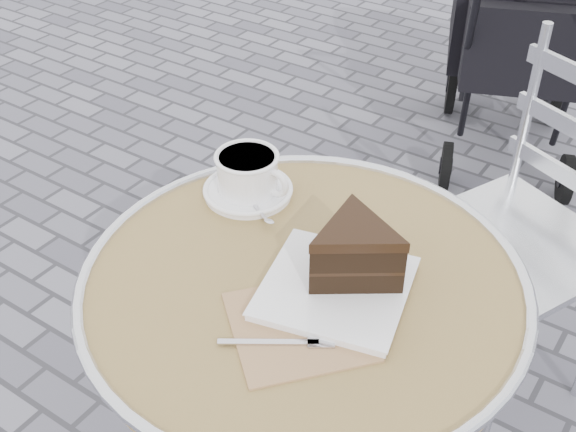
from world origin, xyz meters
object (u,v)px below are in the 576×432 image
Objects in this scene: cappuccino_set at (248,177)px; cake_plate_set at (350,261)px; cafe_table at (302,350)px; baby_stroller at (520,34)px; bistro_chair at (550,198)px.

cake_plate_set is at bearing -23.63° from cappuccino_set.
cafe_table is at bearing -175.27° from cake_plate_set.
baby_stroller is (-0.23, 1.80, -0.11)m from cafe_table.
cake_plate_set is 0.74m from bistro_chair.
baby_stroller is (-0.44, 1.09, -0.10)m from bistro_chair.
cake_plate_set reaches higher than cappuccino_set.
baby_stroller is (-0.02, 1.66, -0.31)m from cappuccino_set.
cappuccino_set is 0.17× the size of baby_stroller.
cappuccino_set is 0.49× the size of cake_plate_set.
cappuccino_set is at bearing -111.39° from baby_stroller.
cafe_table is at bearing -82.21° from bistro_chair.
cafe_table is at bearing -34.36° from cappuccino_set.
cafe_table is 0.83× the size of bistro_chair.
cappuccino_set is (-0.21, 0.14, 0.20)m from cafe_table.
baby_stroller is at bearing 135.98° from bistro_chair.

